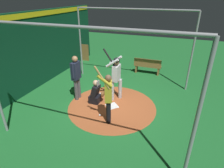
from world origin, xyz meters
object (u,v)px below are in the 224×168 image
Objects in this scene: catcher at (96,94)px; bat_rack at (84,53)px; home_plate at (112,106)px; baseball_0 at (99,100)px; baseball_2 at (100,115)px; visitor at (108,96)px; baseball_1 at (100,93)px; bench at (147,66)px; umpire at (76,75)px; batter at (116,75)px.

bat_rack reaches higher than catcher.
catcher reaches higher than home_plate.
baseball_2 is at bearing -63.50° from baseball_0.
bat_rack is at bearing 105.12° from visitor.
bat_rack is at bearing 126.33° from baseball_1.
home_plate is 3.80m from bench.
bat_rack is at bearing 123.16° from catcher.
umpire is 24.49× the size of baseball_1.
batter reaches higher than umpire.
umpire is at bearing -64.79° from bat_rack.
baseball_2 is at bearing -100.20° from bench.
baseball_2 is at bearing -31.98° from umpire.
batter is (-0.06, 0.60, 1.06)m from home_plate.
bat_rack reaches higher than bench.
visitor is at bearing -95.26° from bench.
baseball_1 and baseball_2 have the same top height.
baseball_1 is at bearing -53.67° from bat_rack.
batter is at bearing 40.12° from catcher.
batter is 1.71m from baseball_2.
baseball_1 is at bearing 102.16° from visitor.
baseball_1 is (-0.81, 0.71, 0.03)m from home_plate.
umpire is at bearing 178.13° from catcher.
visitor is 1.02m from baseball_2.
catcher is at bearing -56.84° from bat_rack.
visitor reaches higher than bat_rack.
visitor reaches higher than home_plate.
home_plate is 0.43× the size of catcher.
baseball_0 reaches higher than home_plate.
home_plate is at bearing -51.40° from bat_rack.
batter is 1.09m from catcher.
bat_rack is at bearing 124.36° from baseball_0.
umpire is at bearing -138.72° from baseball_1.
catcher is 0.47× the size of visitor.
bat_rack is at bearing 115.21° from umpire.
visitor is 6.67m from bat_rack.
bench is 4.57m from baseball_2.
baseball_1 is (2.81, -3.83, -0.45)m from bat_rack.
batter is 1.52m from visitor.
catcher is (-0.70, 0.06, 0.37)m from home_plate.
bench is at bearing 80.41° from home_plate.
catcher is at bearing 175.25° from home_plate.
batter is at bearing 95.33° from home_plate.
baseball_0 is at bearing -55.64° from bat_rack.
bench is (0.42, 4.62, -0.55)m from visitor.
umpire reaches higher than catcher.
umpire is 1.32m from baseball_0.
bat_rack is 4.77m from baseball_1.
umpire reaches higher than bat_rack.
bat_rack is at bearing 132.15° from batter.
baseball_0 is at bearing -109.91° from bench.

